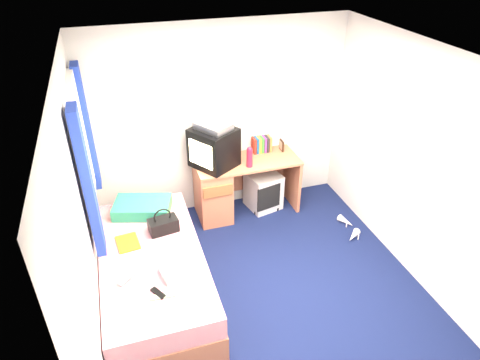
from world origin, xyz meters
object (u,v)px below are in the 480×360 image
object	(u,v)px
water_bottle	(127,276)
remote_control	(158,293)
crt_tv	(214,148)
vcr	(213,126)
bed	(154,274)
towel	(178,269)
desk	(226,187)
aerosol_can	(234,151)
pillow	(143,207)
colour_swatch_fan	(162,296)
picture_frame	(282,145)
white_heels	(350,229)
handbag	(163,225)
storage_cube	(263,191)
pink_water_bottle	(249,158)
magazine	(128,243)

from	to	relation	value
water_bottle	remote_control	distance (m)	0.36
crt_tv	vcr	distance (m)	0.28
bed	towel	bearing A→B (deg)	-58.33
desk	aerosol_can	size ratio (longest dim) A/B	6.56
pillow	vcr	bearing A→B (deg)	24.90
colour_swatch_fan	desk	bearing A→B (deg)	58.62
colour_swatch_fan	picture_frame	bearing A→B (deg)	45.11
pillow	picture_frame	distance (m)	1.95
bed	white_heels	distance (m)	2.47
desk	remote_control	size ratio (longest dim) A/B	8.12
picture_frame	handbag	bearing A→B (deg)	-149.18
storage_cube	white_heels	world-z (taller)	storage_cube
vcr	colour_swatch_fan	size ratio (longest dim) A/B	1.83
water_bottle	desk	bearing A→B (deg)	47.15
picture_frame	remote_control	bearing A→B (deg)	-134.57
desk	crt_tv	bearing A→B (deg)	179.44
pillow	picture_frame	size ratio (longest dim) A/B	4.32
pink_water_bottle	bed	bearing A→B (deg)	-143.58
bed	handbag	distance (m)	0.51
bed	magazine	xyz separation A→B (m)	(-0.20, 0.23, 0.28)
bed	magazine	world-z (taller)	magazine
towel	storage_cube	bearing A→B (deg)	47.12
storage_cube	white_heels	distance (m)	1.20
pillow	white_heels	bearing A→B (deg)	-9.38
pink_water_bottle	remote_control	size ratio (longest dim) A/B	1.46
remote_control	colour_swatch_fan	bearing A→B (deg)	-84.94
bed	pillow	size ratio (longest dim) A/B	3.31
crt_tv	handbag	distance (m)	1.19
towel	white_heels	xyz separation A→B (m)	(2.23, 0.66, -0.55)
pink_water_bottle	aerosol_can	world-z (taller)	pink_water_bottle
desk	remote_control	bearing A→B (deg)	-122.73
white_heels	picture_frame	bearing A→B (deg)	120.58
aerosol_can	water_bottle	size ratio (longest dim) A/B	0.99
magazine	water_bottle	world-z (taller)	water_bottle
storage_cube	handbag	xyz separation A→B (m)	(-1.42, -0.84, 0.38)
bed	storage_cube	size ratio (longest dim) A/B	4.06
vcr	white_heels	bearing A→B (deg)	28.10
pink_water_bottle	white_heels	size ratio (longest dim) A/B	0.46
aerosol_can	magazine	distance (m)	1.77
handbag	colour_swatch_fan	xyz separation A→B (m)	(-0.15, -0.90, -0.08)
handbag	magazine	bearing A→B (deg)	-175.30
desk	vcr	bearing A→B (deg)	178.40
vcr	colour_swatch_fan	world-z (taller)	vcr
vcr	towel	xyz separation A→B (m)	(-0.74, -1.49, -0.67)
remote_control	towel	bearing A→B (deg)	13.73
pillow	water_bottle	world-z (taller)	pillow
aerosol_can	white_heels	size ratio (longest dim) A/B	0.39
aerosol_can	handbag	bearing A→B (deg)	-138.35
desk	handbag	size ratio (longest dim) A/B	4.09
pillow	picture_frame	world-z (taller)	picture_frame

